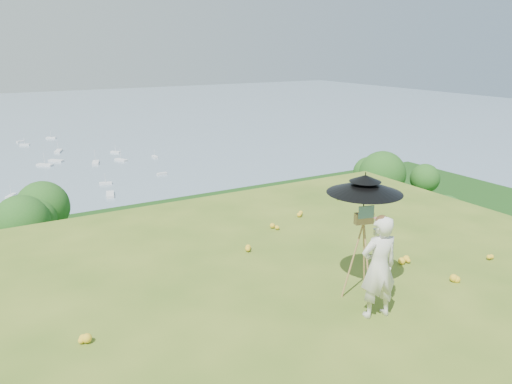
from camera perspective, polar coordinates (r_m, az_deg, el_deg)
ground at (r=7.73m, az=8.35°, el=-15.05°), size 14.00×14.00×0.00m
shoreline_tier at (r=89.63m, az=-24.61°, el=-11.72°), size 170.00×28.00×8.00m
slope_trees at (r=44.57m, az=-22.06°, el=-10.13°), size 110.00×50.00×6.00m
harbor_town at (r=86.92m, az=-25.11°, el=-7.92°), size 110.00×22.00×5.00m
wildflowers at (r=7.86m, az=7.21°, el=-13.89°), size 10.00×10.50×0.12m
painter at (r=7.78m, az=13.85°, el=-8.34°), size 0.66×0.50×1.63m
field_easel at (r=8.29m, az=11.99°, el=-6.74°), size 0.74×0.74×1.61m
sun_umbrella at (r=8.00m, az=12.25°, el=-0.57°), size 1.34×1.34×0.81m
painter_cap at (r=7.49m, az=14.25°, el=-2.98°), size 0.21×0.24×0.10m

